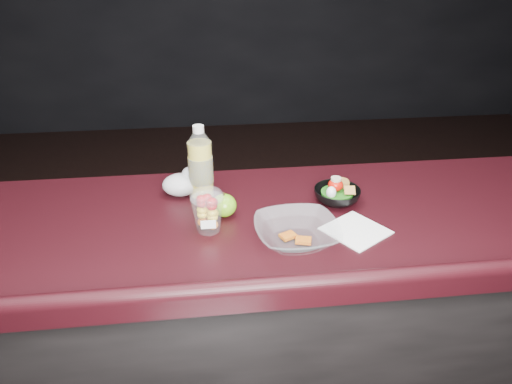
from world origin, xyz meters
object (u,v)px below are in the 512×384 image
at_px(snack_bowl, 337,194).
at_px(green_apple, 224,205).
at_px(lemonade_bottle, 201,167).
at_px(fruit_cup, 208,209).
at_px(takeout_bowl, 297,233).

bearing_deg(snack_bowl, green_apple, -173.13).
distance_m(lemonade_bottle, fruit_cup, 0.23).
relative_size(snack_bowl, takeout_bowl, 0.78).
relative_size(fruit_cup, green_apple, 1.72).
relative_size(lemonade_bottle, fruit_cup, 1.77).
xyz_separation_m(fruit_cup, takeout_bowl, (0.25, -0.09, -0.04)).
bearing_deg(lemonade_bottle, fruit_cup, -85.92).
distance_m(lemonade_bottle, snack_bowl, 0.46).
relative_size(fruit_cup, snack_bowl, 0.71).
xyz_separation_m(green_apple, snack_bowl, (0.37, 0.04, -0.01)).
distance_m(snack_bowl, takeout_bowl, 0.28).
xyz_separation_m(fruit_cup, snack_bowl, (0.42, 0.12, -0.04)).
distance_m(fruit_cup, green_apple, 0.10).
bearing_deg(takeout_bowl, fruit_cup, 159.97).
distance_m(lemonade_bottle, green_apple, 0.17).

